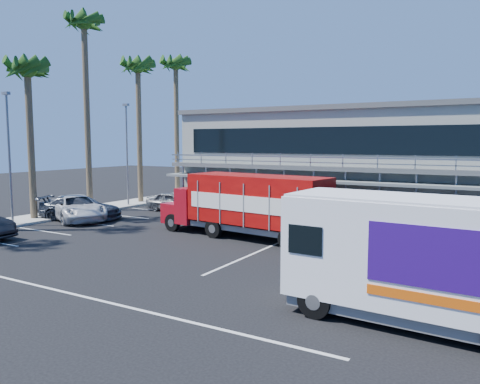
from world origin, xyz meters
The scene contains 14 objects.
ground centered at (0.00, 0.00, 0.00)m, with size 120.00×120.00×0.00m, color black.
building centered at (3.00, 14.94, 3.66)m, with size 22.40×12.00×7.30m.
curb_strip centered at (-15.00, 6.00, 0.08)m, with size 3.00×32.00×0.16m, color #A5A399.
palm_c centered at (-14.90, 3.00, 9.21)m, with size 2.80×2.80×10.75m.
palm_d centered at (-15.20, 8.00, 12.80)m, with size 2.80×2.80×14.75m.
palm_e centered at (-14.70, 13.00, 10.57)m, with size 2.80×2.80×12.25m.
palm_f centered at (-15.10, 18.50, 11.47)m, with size 2.80×2.80×13.25m.
light_pole_near centered at (-14.20, 1.00, 4.50)m, with size 0.50×0.25×8.09m.
light_pole_far centered at (-14.20, 11.00, 4.50)m, with size 0.50×0.25×8.09m.
red_truck centered at (-0.03, 5.08, 1.86)m, with size 10.25×3.53×3.38m.
white_van centered at (9.99, -2.92, 1.91)m, with size 7.49×2.89×3.60m.
parked_car_c centered at (-12.50, 4.40, 0.82)m, with size 2.71×5.87×1.63m, color silver.
parked_car_d centered at (-12.50, 4.78, 0.78)m, with size 2.19×5.38×1.56m, color #2B3039.
parked_car_e centered at (-9.50, 10.80, 0.71)m, with size 1.68×4.19×1.43m, color slate.
Camera 1 is at (12.08, -16.40, 5.13)m, focal length 35.00 mm.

